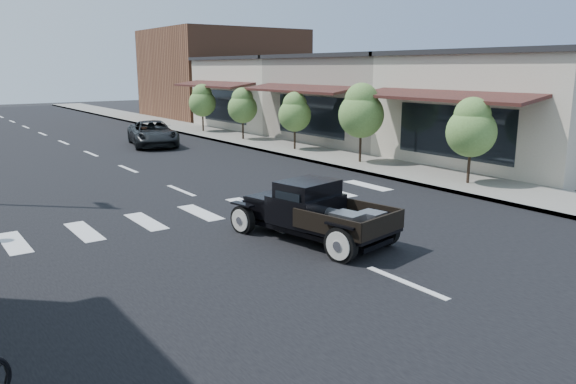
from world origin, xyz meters
TOP-DOWN VIEW (x-y plane):
  - ground at (0.00, 0.00)m, footprint 120.00×120.00m
  - road at (0.00, 15.00)m, footprint 14.00×80.00m
  - road_markings at (0.00, 10.00)m, footprint 12.00×60.00m
  - sidewalk_right at (8.50, 15.00)m, footprint 3.00×80.00m
  - storefront_near at (15.00, 4.00)m, footprint 10.00×9.00m
  - storefront_mid at (15.00, 13.00)m, footprint 10.00×9.00m
  - storefront_far at (15.00, 22.00)m, footprint 10.00×9.00m
  - far_building_right at (15.50, 32.00)m, footprint 11.00×10.00m
  - small_tree_a at (8.30, 1.92)m, footprint 1.68×1.68m
  - small_tree_b at (8.30, 7.35)m, footprint 1.88×1.88m
  - small_tree_c at (8.30, 12.00)m, footprint 1.58×1.58m
  - small_tree_d at (8.30, 16.87)m, footprint 1.62×1.62m
  - small_tree_e at (8.30, 21.70)m, footprint 1.66×1.66m
  - hotrod_pickup at (0.25, 0.19)m, footprint 2.75×4.49m
  - second_car at (3.49, 17.93)m, footprint 3.17×5.02m

SIDE VIEW (x-z plane):
  - ground at x=0.00m, z-range 0.00..0.00m
  - road_markings at x=0.00m, z-range -0.03..0.03m
  - road at x=0.00m, z-range 0.00..0.02m
  - sidewalk_right at x=8.50m, z-range 0.00..0.15m
  - second_car at x=3.49m, z-range 0.00..1.29m
  - hotrod_pickup at x=0.25m, z-range 0.00..1.45m
  - small_tree_c at x=8.30m, z-range 0.15..2.79m
  - small_tree_d at x=8.30m, z-range 0.15..2.85m
  - small_tree_e at x=8.30m, z-range 0.15..2.92m
  - small_tree_a at x=8.30m, z-range 0.15..2.95m
  - small_tree_b at x=8.30m, z-range 0.15..3.29m
  - storefront_near at x=15.00m, z-range 0.00..4.50m
  - storefront_mid at x=15.00m, z-range 0.00..4.50m
  - storefront_far at x=15.00m, z-range 0.00..4.50m
  - far_building_right at x=15.50m, z-range 0.00..7.00m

